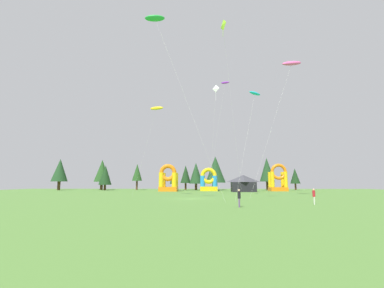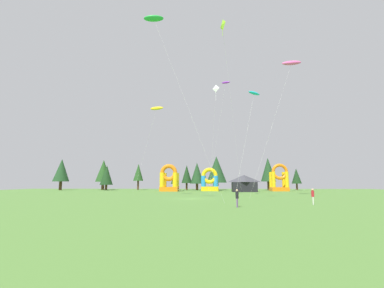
{
  "view_description": "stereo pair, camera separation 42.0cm",
  "coord_description": "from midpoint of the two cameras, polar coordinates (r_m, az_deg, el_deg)",
  "views": [
    {
      "loc": [
        1.46,
        -38.58,
        2.25
      ],
      "look_at": [
        0.0,
        8.36,
        8.89
      ],
      "focal_mm": 25.49,
      "sensor_mm": 36.0,
      "label": 1
    },
    {
      "loc": [
        1.87,
        -38.57,
        2.25
      ],
      "look_at": [
        0.0,
        8.36,
        8.89
      ],
      "focal_mm": 25.49,
      "sensor_mm": 36.0,
      "label": 2
    }
  ],
  "objects": [
    {
      "name": "person_near_camera",
      "position": [
        31.09,
        23.79,
        -9.75
      ],
      "size": [
        0.34,
        0.34,
        1.63
      ],
      "rotation": [
        0.0,
        0.0,
        4.44
      ],
      "color": "silver",
      "rests_on": "ground_plane"
    },
    {
      "name": "ground_plane",
      "position": [
        38.68,
        -0.71,
        -11.38
      ],
      "size": [
        120.0,
        120.0,
        0.0
      ],
      "primitive_type": "plane",
      "color": "#548438"
    },
    {
      "name": "person_left_edge",
      "position": [
        25.78,
        9.36,
        -10.8
      ],
      "size": [
        0.35,
        0.35,
        1.63
      ],
      "rotation": [
        0.0,
        0.0,
        4.42
      ],
      "color": "#724C8C",
      "rests_on": "ground_plane"
    },
    {
      "name": "tree_row_9",
      "position": [
        87.39,
        20.62,
        -6.31
      ],
      "size": [
        2.86,
        2.86,
        6.43
      ],
      "color": "#4C331E",
      "rests_on": "ground_plane"
    },
    {
      "name": "festival_tent",
      "position": [
        67.93,
        10.52,
        -8.1
      ],
      "size": [
        5.79,
        3.56,
        4.06
      ],
      "color": "black",
      "rests_on": "ground_plane"
    },
    {
      "name": "tree_row_3",
      "position": [
        86.16,
        -11.54,
        -5.86
      ],
      "size": [
        3.05,
        3.05,
        7.97
      ],
      "color": "#4C331E",
      "rests_on": "ground_plane"
    },
    {
      "name": "tree_row_0",
      "position": [
        90.69,
        -26.04,
        -4.96
      ],
      "size": [
        4.68,
        4.68,
        9.27
      ],
      "color": "#4C331E",
      "rests_on": "ground_plane"
    },
    {
      "name": "kite_white_diamond",
      "position": [
        50.1,
        4.69,
        11.22
      ],
      "size": [
        1.58,
        4.39,
        19.46
      ],
      "color": "white",
      "rests_on": "ground_plane"
    },
    {
      "name": "inflatable_orange_dome",
      "position": [
        73.57,
        3.33,
        -8.07
      ],
      "size": [
        4.51,
        4.57,
        6.13
      ],
      "color": "yellow",
      "rests_on": "ground_plane"
    },
    {
      "name": "tree_row_1",
      "position": [
        89.64,
        -18.43,
        -5.35
      ],
      "size": [
        4.69,
        4.69,
        9.29
      ],
      "color": "#4C331E",
      "rests_on": "ground_plane"
    },
    {
      "name": "kite_lime_diamond",
      "position": [
        44.8,
        6.09,
        23.24
      ],
      "size": [
        3.91,
        9.22,
        26.29
      ],
      "color": "#8CD826",
      "rests_on": "ground_plane"
    },
    {
      "name": "kite_green_parafoil",
      "position": [
        37.19,
        -8.13,
        24.56
      ],
      "size": [
        9.61,
        1.1,
        22.69
      ],
      "color": "green",
      "rests_on": "ground_plane"
    },
    {
      "name": "inflatable_yellow_castle",
      "position": [
        75.49,
        17.43,
        -7.3
      ],
      "size": [
        4.39,
        3.56,
        7.12
      ],
      "color": "orange",
      "rests_on": "ground_plane"
    },
    {
      "name": "kite_cyan_parafoil",
      "position": [
        38.67,
        12.68,
        10.27
      ],
      "size": [
        4.28,
        3.08,
        14.64
      ],
      "color": "#19B7CC",
      "rests_on": "ground_plane"
    },
    {
      "name": "tree_row_2",
      "position": [
        84.09,
        -17.81,
        -6.22
      ],
      "size": [
        3.71,
        3.71,
        7.23
      ],
      "color": "#4C331E",
      "rests_on": "ground_plane"
    },
    {
      "name": "kite_yellow_parafoil",
      "position": [
        48.61,
        -7.65,
        7.43
      ],
      "size": [
        6.04,
        4.15,
        15.77
      ],
      "color": "yellow",
      "rests_on": "ground_plane"
    },
    {
      "name": "kite_pink_parafoil",
      "position": [
        47.81,
        19.88,
        15.59
      ],
      "size": [
        9.54,
        3.53,
        21.89
      ],
      "color": "#EA599E",
      "rests_on": "ground_plane"
    },
    {
      "name": "tree_row_7",
      "position": [
        82.39,
        4.78,
        -5.34
      ],
      "size": [
        6.0,
        6.0,
        10.11
      ],
      "color": "#4C331E",
      "rests_on": "ground_plane"
    },
    {
      "name": "kite_purple_parafoil",
      "position": [
        65.5,
        6.77,
        12.59
      ],
      "size": [
        5.42,
        5.23,
        25.83
      ],
      "color": "purple",
      "rests_on": "ground_plane"
    },
    {
      "name": "tree_row_8",
      "position": [
        82.79,
        15.26,
        -5.23
      ],
      "size": [
        4.27,
        4.27,
        9.43
      ],
      "color": "#4C331E",
      "rests_on": "ground_plane"
    },
    {
      "name": "inflatable_blue_arch",
      "position": [
        71.42,
        -5.13,
        -7.77
      ],
      "size": [
        4.62,
        4.98,
        6.92
      ],
      "color": "orange",
      "rests_on": "ground_plane"
    },
    {
      "name": "tree_row_5",
      "position": [
        82.36,
        -1.48,
        -6.34
      ],
      "size": [
        3.12,
        3.12,
        7.41
      ],
      "color": "#4C331E",
      "rests_on": "ground_plane"
    },
    {
      "name": "tree_row_6",
      "position": [
        81.87,
        0.69,
        -6.13
      ],
      "size": [
        4.01,
        4.01,
        8.16
      ],
      "color": "#4C331E",
      "rests_on": "ground_plane"
    },
    {
      "name": "tree_row_4",
      "position": [
        83.64,
        -3.97,
        -6.91
      ],
      "size": [
        2.46,
        2.46,
        6.06
      ],
      "color": "#4C331E",
      "rests_on": "ground_plane"
    }
  ]
}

